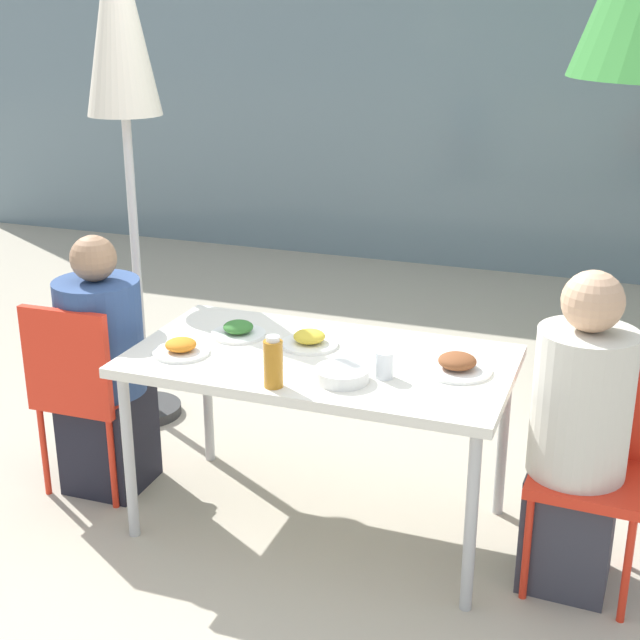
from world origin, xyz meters
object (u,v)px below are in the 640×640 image
(chair_right, at_px, (593,449))
(bottle, at_px, (273,363))
(closed_umbrella, at_px, (120,43))
(person_right, at_px, (578,443))
(chair_left, at_px, (83,383))
(person_left, at_px, (104,374))
(salad_bowl, at_px, (342,375))
(drinking_cup, at_px, (384,365))

(chair_right, relative_size, bottle, 4.58)
(closed_umbrella, bearing_deg, person_right, -17.85)
(chair_right, xyz_separation_m, closed_umbrella, (-2.26, 0.63, 1.35))
(bottle, bearing_deg, chair_left, 166.73)
(chair_right, bearing_deg, chair_left, 6.04)
(person_left, height_order, person_right, person_right)
(person_right, bearing_deg, chair_left, 3.94)
(person_left, distance_m, chair_right, 2.03)
(person_left, relative_size, closed_umbrella, 0.47)
(person_left, xyz_separation_m, salad_bowl, (1.14, -0.18, 0.24))
(closed_umbrella, bearing_deg, chair_left, -76.80)
(closed_umbrella, bearing_deg, person_left, -71.53)
(person_left, relative_size, bottle, 5.99)
(chair_left, xyz_separation_m, person_right, (2.02, 0.05, 0.05))
(chair_right, xyz_separation_m, salad_bowl, (-0.89, -0.23, 0.25))
(chair_right, height_order, person_right, person_right)
(closed_umbrella, relative_size, salad_bowl, 12.32)
(chair_left, bearing_deg, bottle, -14.09)
(person_left, height_order, bottle, person_left)
(chair_left, height_order, drinking_cup, chair_left)
(person_right, height_order, closed_umbrella, closed_umbrella)
(chair_left, bearing_deg, chair_right, 2.77)
(person_right, distance_m, closed_umbrella, 2.65)
(person_left, height_order, chair_right, person_left)
(closed_umbrella, relative_size, drinking_cup, 24.45)
(chair_left, height_order, bottle, bottle)
(person_left, xyz_separation_m, bottle, (0.93, -0.31, 0.30))
(chair_right, distance_m, person_right, 0.11)
(person_left, relative_size, drinking_cup, 11.40)
(chair_left, relative_size, drinking_cup, 8.73)
(person_left, bearing_deg, bottle, -19.34)
(chair_left, distance_m, closed_umbrella, 1.56)
(chair_left, bearing_deg, drinking_cup, -1.55)
(bottle, relative_size, drinking_cup, 1.90)
(chair_right, height_order, drinking_cup, chair_right)
(chair_left, height_order, person_right, person_right)
(bottle, relative_size, salad_bowl, 0.96)
(bottle, xyz_separation_m, salad_bowl, (0.21, 0.13, -0.07))
(drinking_cup, bearing_deg, salad_bowl, -148.44)
(chair_left, height_order, person_left, person_left)
(closed_umbrella, distance_m, salad_bowl, 1.96)
(person_right, xyz_separation_m, salad_bowl, (-0.83, -0.15, 0.20))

